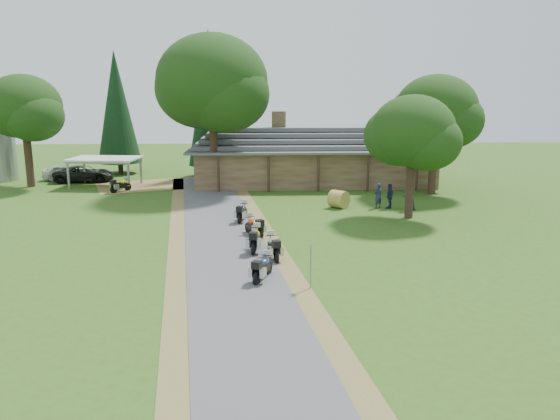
{
  "coord_description": "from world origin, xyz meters",
  "views": [
    {
      "loc": [
        1.33,
        -23.66,
        8.08
      ],
      "look_at": [
        2.41,
        5.55,
        1.6
      ],
      "focal_mm": 35.0,
      "sensor_mm": 36.0,
      "label": 1
    }
  ],
  "objects_px": {
    "car_white_sedan": "(67,170)",
    "motorcycle_carport_a": "(121,185)",
    "hay_bale": "(339,199)",
    "motorcycle_row_d": "(254,225)",
    "motorcycle_row_a": "(263,267)",
    "motorcycle_row_b": "(273,246)",
    "lodge": "(313,155)",
    "motorcycle_row_e": "(242,211)",
    "carport": "(106,172)",
    "car_dark_suv": "(84,170)",
    "motorcycle_row_c": "(256,238)"
  },
  "relations": [
    {
      "from": "motorcycle_row_a",
      "to": "motorcycle_row_c",
      "type": "relative_size",
      "value": 0.89
    },
    {
      "from": "motorcycle_row_e",
      "to": "hay_bale",
      "type": "bearing_deg",
      "value": -48.43
    },
    {
      "from": "motorcycle_row_b",
      "to": "motorcycle_row_e",
      "type": "xyz_separation_m",
      "value": [
        -1.72,
        7.79,
        -0.01
      ]
    },
    {
      "from": "motorcycle_row_c",
      "to": "motorcycle_carport_a",
      "type": "height_order",
      "value": "motorcycle_row_c"
    },
    {
      "from": "lodge",
      "to": "motorcycle_row_e",
      "type": "distance_m",
      "value": 15.59
    },
    {
      "from": "carport",
      "to": "motorcycle_row_b",
      "type": "bearing_deg",
      "value": -50.71
    },
    {
      "from": "lodge",
      "to": "motorcycle_carport_a",
      "type": "distance_m",
      "value": 16.5
    },
    {
      "from": "motorcycle_row_a",
      "to": "motorcycle_row_e",
      "type": "relative_size",
      "value": 0.96
    },
    {
      "from": "motorcycle_row_a",
      "to": "motorcycle_row_b",
      "type": "relative_size",
      "value": 0.94
    },
    {
      "from": "car_dark_suv",
      "to": "motorcycle_row_d",
      "type": "relative_size",
      "value": 3.13
    },
    {
      "from": "lodge",
      "to": "car_dark_suv",
      "type": "height_order",
      "value": "lodge"
    },
    {
      "from": "car_dark_suv",
      "to": "motorcycle_row_a",
      "type": "distance_m",
      "value": 30.68
    },
    {
      "from": "hay_bale",
      "to": "motorcycle_row_d",
      "type": "bearing_deg",
      "value": -128.5
    },
    {
      "from": "carport",
      "to": "motorcycle_row_e",
      "type": "xyz_separation_m",
      "value": [
        11.98,
        -13.0,
        -0.6
      ]
    },
    {
      "from": "motorcycle_row_c",
      "to": "motorcycle_row_d",
      "type": "height_order",
      "value": "motorcycle_row_c"
    },
    {
      "from": "lodge",
      "to": "car_white_sedan",
      "type": "relative_size",
      "value": 3.96
    },
    {
      "from": "lodge",
      "to": "motorcycle_carport_a",
      "type": "relative_size",
      "value": 12.22
    },
    {
      "from": "car_dark_suv",
      "to": "lodge",
      "type": "bearing_deg",
      "value": -99.65
    },
    {
      "from": "motorcycle_row_d",
      "to": "motorcycle_carport_a",
      "type": "distance_m",
      "value": 17.68
    },
    {
      "from": "car_white_sedan",
      "to": "motorcycle_row_b",
      "type": "xyz_separation_m",
      "value": [
        18.06,
        -24.12,
        -0.27
      ]
    },
    {
      "from": "motorcycle_row_d",
      "to": "motorcycle_row_b",
      "type": "bearing_deg",
      "value": 165.31
    },
    {
      "from": "car_dark_suv",
      "to": "car_white_sedan",
      "type": "bearing_deg",
      "value": 57.6
    },
    {
      "from": "motorcycle_row_e",
      "to": "motorcycle_carport_a",
      "type": "relative_size",
      "value": 1.03
    },
    {
      "from": "motorcycle_row_b",
      "to": "motorcycle_carport_a",
      "type": "relative_size",
      "value": 1.05
    },
    {
      "from": "carport",
      "to": "hay_bale",
      "type": "xyz_separation_m",
      "value": [
        18.55,
        -9.31,
        -0.61
      ]
    },
    {
      "from": "lodge",
      "to": "motorcycle_row_a",
      "type": "height_order",
      "value": "lodge"
    },
    {
      "from": "motorcycle_carport_a",
      "to": "car_dark_suv",
      "type": "bearing_deg",
      "value": 79.91
    },
    {
      "from": "carport",
      "to": "car_white_sedan",
      "type": "height_order",
      "value": "carport"
    },
    {
      "from": "motorcycle_row_d",
      "to": "car_white_sedan",
      "type": "bearing_deg",
      "value": 12.8
    },
    {
      "from": "carport",
      "to": "motorcycle_row_e",
      "type": "relative_size",
      "value": 3.12
    },
    {
      "from": "lodge",
      "to": "motorcycle_carport_a",
      "type": "bearing_deg",
      "value": -165.8
    },
    {
      "from": "motorcycle_row_b",
      "to": "motorcycle_row_d",
      "type": "relative_size",
      "value": 1.02
    },
    {
      "from": "car_dark_suv",
      "to": "motorcycle_row_b",
      "type": "distance_m",
      "value": 28.42
    },
    {
      "from": "motorcycle_row_c",
      "to": "hay_bale",
      "type": "height_order",
      "value": "motorcycle_row_c"
    },
    {
      "from": "motorcycle_row_e",
      "to": "motorcycle_row_c",
      "type": "bearing_deg",
      "value": -160.15
    },
    {
      "from": "car_white_sedan",
      "to": "motorcycle_carport_a",
      "type": "relative_size",
      "value": 3.09
    },
    {
      "from": "car_dark_suv",
      "to": "motorcycle_row_e",
      "type": "height_order",
      "value": "car_dark_suv"
    },
    {
      "from": "carport",
      "to": "motorcycle_row_c",
      "type": "relative_size",
      "value": 2.9
    },
    {
      "from": "car_dark_suv",
      "to": "motorcycle_row_c",
      "type": "xyz_separation_m",
      "value": [
        15.45,
        -21.94,
        -0.42
      ]
    },
    {
      "from": "carport",
      "to": "motorcycle_row_a",
      "type": "bearing_deg",
      "value": -55.13
    },
    {
      "from": "car_white_sedan",
      "to": "motorcycle_row_b",
      "type": "relative_size",
      "value": 2.95
    },
    {
      "from": "carport",
      "to": "motorcycle_row_b",
      "type": "distance_m",
      "value": 24.91
    },
    {
      "from": "motorcycle_row_d",
      "to": "motorcycle_row_e",
      "type": "xyz_separation_m",
      "value": [
        -0.75,
        3.62,
        -0.0
      ]
    },
    {
      "from": "motorcycle_row_a",
      "to": "motorcycle_row_d",
      "type": "height_order",
      "value": "motorcycle_row_d"
    },
    {
      "from": "car_dark_suv",
      "to": "motorcycle_row_e",
      "type": "distance_m",
      "value": 21.27
    },
    {
      "from": "carport",
      "to": "motorcycle_carport_a",
      "type": "bearing_deg",
      "value": -48.9
    },
    {
      "from": "motorcycle_row_c",
      "to": "carport",
      "type": "bearing_deg",
      "value": 40.75
    },
    {
      "from": "motorcycle_row_b",
      "to": "motorcycle_row_c",
      "type": "xyz_separation_m",
      "value": [
        -0.86,
        1.34,
        0.04
      ]
    },
    {
      "from": "car_white_sedan",
      "to": "motorcycle_carport_a",
      "type": "bearing_deg",
      "value": -136.16
    },
    {
      "from": "car_white_sedan",
      "to": "motorcycle_row_d",
      "type": "xyz_separation_m",
      "value": [
        17.09,
        -19.95,
        -0.28
      ]
    }
  ]
}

